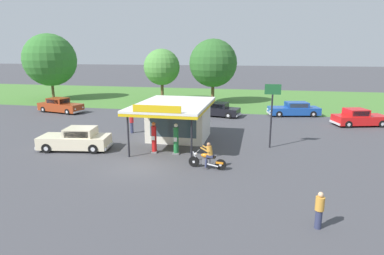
% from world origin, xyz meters
% --- Properties ---
extents(ground_plane, '(300.00, 300.00, 0.00)m').
position_xyz_m(ground_plane, '(0.00, 0.00, 0.00)').
color(ground_plane, '#424247').
extents(grass_verge_strip, '(120.00, 24.00, 0.01)m').
position_xyz_m(grass_verge_strip, '(0.00, 30.00, 0.00)').
color(grass_verge_strip, '#477A33').
rests_on(grass_verge_strip, ground).
extents(service_station_kiosk, '(5.04, 7.67, 3.52)m').
position_xyz_m(service_station_kiosk, '(0.79, 6.10, 1.77)').
color(service_station_kiosk, silver).
rests_on(service_station_kiosk, ground).
extents(gas_pump_nearside, '(0.44, 0.44, 2.11)m').
position_xyz_m(gas_pump_nearside, '(0.03, 2.59, 0.97)').
color(gas_pump_nearside, slate).
rests_on(gas_pump_nearside, ground).
extents(gas_pump_offside, '(0.44, 0.44, 2.08)m').
position_xyz_m(gas_pump_offside, '(1.56, 2.59, 0.96)').
color(gas_pump_offside, slate).
rests_on(gas_pump_offside, ground).
extents(motorcycle_with_rider, '(2.26, 0.70, 1.58)m').
position_xyz_m(motorcycle_with_rider, '(4.05, 0.32, 0.65)').
color(motorcycle_with_rider, black).
rests_on(motorcycle_with_rider, ground).
extents(featured_classic_sedan, '(5.10, 2.60, 1.57)m').
position_xyz_m(featured_classic_sedan, '(-5.51, 2.13, 0.71)').
color(featured_classic_sedan, beige).
rests_on(featured_classic_sedan, ground).
extents(parked_car_back_row_right, '(5.69, 2.98, 1.47)m').
position_xyz_m(parked_car_back_row_right, '(10.57, 18.04, 0.68)').
color(parked_car_back_row_right, '#19479E').
rests_on(parked_car_back_row_right, ground).
extents(parked_car_back_row_centre_left, '(5.11, 3.12, 1.57)m').
position_xyz_m(parked_car_back_row_centre_left, '(15.96, 14.31, 0.70)').
color(parked_car_back_row_centre_left, red).
rests_on(parked_car_back_row_centre_left, ground).
extents(parked_car_second_row_spare, '(5.67, 2.84, 1.61)m').
position_xyz_m(parked_car_second_row_spare, '(-15.11, 14.66, 0.72)').
color(parked_car_second_row_spare, '#993819').
rests_on(parked_car_second_row_spare, ground).
extents(parked_car_back_row_centre, '(5.56, 2.84, 1.44)m').
position_xyz_m(parked_car_back_row_centre, '(2.33, 16.18, 0.66)').
color(parked_car_back_row_centre, black).
rests_on(parked_car_back_row_centre, ground).
extents(bystander_chatting_near_pumps, '(0.34, 0.34, 1.78)m').
position_xyz_m(bystander_chatting_near_pumps, '(-3.53, 7.34, 0.95)').
color(bystander_chatting_near_pumps, '#2D3351').
rests_on(bystander_chatting_near_pumps, ground).
extents(bystander_leaning_by_kiosk, '(0.34, 0.34, 1.50)m').
position_xyz_m(bystander_leaning_by_kiosk, '(9.25, -5.25, 0.78)').
color(bystander_leaning_by_kiosk, '#2D3351').
rests_on(bystander_leaning_by_kiosk, ground).
extents(tree_oak_distant_spare, '(4.93, 4.93, 7.12)m').
position_xyz_m(tree_oak_distant_spare, '(-6.42, 25.68, 4.57)').
color(tree_oak_distant_spare, brown).
rests_on(tree_oak_distant_spare, ground).
extents(tree_oak_left, '(7.25, 7.25, 9.20)m').
position_xyz_m(tree_oak_left, '(-22.14, 23.52, 5.57)').
color(tree_oak_left, brown).
rests_on(tree_oak_left, ground).
extents(tree_oak_centre, '(6.21, 6.21, 8.35)m').
position_xyz_m(tree_oak_centre, '(0.82, 24.66, 5.07)').
color(tree_oak_centre, brown).
rests_on(tree_oak_centre, ground).
extents(roadside_pole_sign, '(1.10, 0.12, 4.50)m').
position_xyz_m(roadside_pole_sign, '(7.71, 5.40, 3.09)').
color(roadside_pole_sign, black).
rests_on(roadside_pole_sign, ground).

